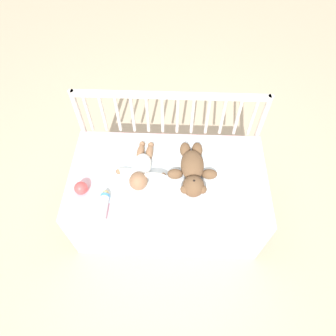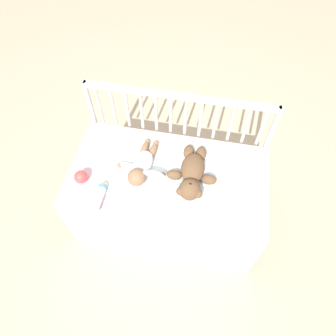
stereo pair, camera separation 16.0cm
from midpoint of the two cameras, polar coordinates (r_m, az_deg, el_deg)
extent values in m
plane|color=#C6B293|center=(2.36, -1.97, -8.61)|extent=(12.00, 12.00, 0.00)
cube|color=#EDB7C6|center=(2.13, -2.18, -5.44)|extent=(1.26, 0.69, 0.54)
cylinder|color=beige|center=(2.31, -17.21, 5.41)|extent=(0.04, 0.04, 0.89)
cylinder|color=beige|center=(2.24, 14.14, 4.60)|extent=(0.04, 0.04, 0.89)
cube|color=beige|center=(1.88, -2.09, 13.51)|extent=(1.23, 0.03, 0.04)
cylinder|color=beige|center=(2.11, -17.13, 9.78)|extent=(0.02, 0.02, 0.31)
cylinder|color=beige|center=(2.08, -14.50, 9.83)|extent=(0.02, 0.02, 0.31)
cylinder|color=beige|center=(2.05, -11.80, 9.87)|extent=(0.02, 0.02, 0.31)
cylinder|color=beige|center=(2.03, -9.03, 9.88)|extent=(0.02, 0.02, 0.31)
cylinder|color=beige|center=(2.02, -6.22, 9.87)|extent=(0.02, 0.02, 0.31)
cylinder|color=beige|center=(2.01, -3.37, 9.83)|extent=(0.02, 0.02, 0.31)
cylinder|color=beige|center=(2.00, -0.50, 9.77)|extent=(0.02, 0.02, 0.31)
cylinder|color=beige|center=(2.00, 2.38, 9.69)|extent=(0.02, 0.02, 0.31)
cylinder|color=beige|center=(2.00, 5.26, 9.58)|extent=(0.02, 0.02, 0.31)
cylinder|color=beige|center=(2.01, 8.11, 9.45)|extent=(0.02, 0.02, 0.31)
cylinder|color=beige|center=(2.03, 10.93, 9.30)|extent=(0.02, 0.02, 0.31)
cylinder|color=beige|center=(2.04, 13.70, 9.13)|extent=(0.02, 0.02, 0.31)
cube|color=white|center=(1.92, -2.59, -0.43)|extent=(0.83, 0.51, 0.01)
ellipsoid|color=brown|center=(1.87, 2.20, 0.40)|extent=(0.15, 0.22, 0.12)
sphere|color=brown|center=(1.77, 2.28, -3.67)|extent=(0.13, 0.13, 0.13)
sphere|color=beige|center=(1.74, 2.32, -3.07)|extent=(0.05, 0.05, 0.05)
sphere|color=black|center=(1.72, 2.34, -2.67)|extent=(0.02, 0.02, 0.02)
sphere|color=brown|center=(1.76, 4.00, -4.26)|extent=(0.05, 0.05, 0.05)
sphere|color=brown|center=(1.76, 0.59, -4.25)|extent=(0.05, 0.05, 0.05)
ellipsoid|color=brown|center=(1.87, 5.48, -1.34)|extent=(0.10, 0.07, 0.06)
ellipsoid|color=brown|center=(1.86, -1.10, -1.30)|extent=(0.10, 0.07, 0.06)
ellipsoid|color=brown|center=(1.97, 3.29, 3.35)|extent=(0.07, 0.11, 0.07)
ellipsoid|color=brown|center=(1.97, 0.96, 3.36)|extent=(0.07, 0.11, 0.07)
ellipsoid|color=white|center=(1.90, -7.40, 0.39)|extent=(0.13, 0.19, 0.08)
sphere|color=#936B4C|center=(1.82, -8.18, -2.64)|extent=(0.11, 0.11, 0.11)
ellipsoid|color=white|center=(1.80, -4.96, -1.67)|extent=(0.14, 0.05, 0.04)
ellipsoid|color=white|center=(1.92, -10.51, -0.72)|extent=(0.14, 0.05, 0.04)
sphere|color=#936B4C|center=(1.87, -3.33, -1.59)|extent=(0.04, 0.04, 0.04)
sphere|color=#936B4C|center=(1.92, -11.75, -0.77)|extent=(0.04, 0.04, 0.04)
ellipsoid|color=#936B4C|center=(1.98, -5.89, 2.73)|extent=(0.06, 0.14, 0.05)
ellipsoid|color=#936B4C|center=(1.99, -7.58, 2.87)|extent=(0.06, 0.14, 0.05)
sphere|color=#936B4C|center=(2.02, -5.56, 4.24)|extent=(0.04, 0.04, 0.04)
sphere|color=#936B4C|center=(2.03, -7.21, 4.37)|extent=(0.04, 0.04, 0.04)
sphere|color=#DB4C4C|center=(1.89, -18.60, -3.81)|extent=(0.08, 0.08, 0.08)
cylinder|color=white|center=(1.81, -14.78, -7.40)|extent=(0.05, 0.15, 0.05)
cylinder|color=#4C99D8|center=(1.84, -14.36, -5.39)|extent=(0.06, 0.02, 0.06)
sphere|color=#EAC67F|center=(1.85, -14.26, -4.88)|extent=(0.04, 0.04, 0.04)
camera|label=1|loc=(0.08, -92.48, -3.60)|focal=32.00mm
camera|label=2|loc=(0.08, 87.52, 3.60)|focal=32.00mm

